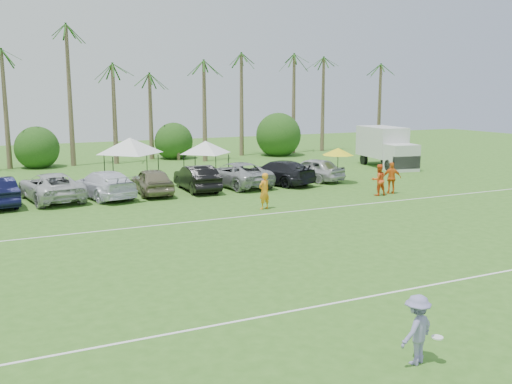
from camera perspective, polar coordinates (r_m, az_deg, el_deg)
name	(u,v)px	position (r m, az deg, el deg)	size (l,w,h in m)	color
ground	(395,324)	(16.36, 13.74, -12.70)	(120.00, 120.00, 0.00)	#37691F
field_lines	(265,250)	(22.74, 0.93, -5.85)	(80.00, 12.10, 0.01)	white
palm_tree_3	(2,41)	(49.77, -24.03, 13.66)	(2.40, 2.40, 11.90)	brown
palm_tree_4	(58,75)	(49.94, -19.15, 10.98)	(2.40, 2.40, 8.90)	brown
palm_tree_5	(108,65)	(50.58, -14.61, 12.18)	(2.40, 2.40, 9.90)	brown
palm_tree_6	(154,56)	(51.53, -10.16, 13.26)	(2.40, 2.40, 10.90)	brown
palm_tree_7	(197,47)	(52.79, -5.87, 14.21)	(2.40, 2.40, 11.90)	brown
palm_tree_8	(248,77)	(54.55, -0.77, 11.41)	(2.40, 2.40, 8.90)	brown
palm_tree_9	(295,69)	(56.84, 3.93, 12.22)	(2.40, 2.40, 9.90)	brown
palm_tree_10	(339,61)	(59.47, 8.25, 12.88)	(2.40, 2.40, 10.90)	brown
palm_tree_11	(371,53)	(61.81, 11.46, 13.46)	(2.40, 2.40, 11.90)	brown
bush_tree_1	(36,145)	(50.93, -21.15, 4.42)	(4.00, 4.00, 4.00)	brown
bush_tree_2	(175,140)	(53.16, -8.11, 5.21)	(4.00, 4.00, 4.00)	brown
bush_tree_3	(272,136)	(56.92, 1.59, 5.63)	(4.00, 4.00, 4.00)	brown
sideline_player_a	(264,191)	(30.37, 0.83, 0.10)	(0.71, 0.47, 1.95)	orange
sideline_player_b	(379,180)	(35.10, 12.17, 1.19)	(0.92, 0.72, 1.89)	#FA551B
sideline_player_c	(392,178)	(35.85, 13.42, 1.37)	(1.15, 0.48, 1.95)	orange
box_truck	(387,146)	(48.31, 12.93, 4.52)	(3.26, 6.62, 3.27)	silver
canopy_tent_left	(130,138)	(39.00, -12.51, 5.32)	(4.55, 4.55, 3.68)	black
canopy_tent_right	(206,141)	(41.09, -5.07, 5.11)	(3.89, 3.89, 3.15)	black
market_umbrella	(338,152)	(39.11, 8.21, 4.03)	(2.18, 2.18, 2.42)	black
frisbee_player	(417,329)	(14.03, 15.79, -13.09)	(1.21, 0.91, 1.66)	#837EB4
parked_car_2	(51,187)	(34.80, -19.82, 0.50)	(2.67, 5.80, 1.61)	silver
parked_car_3	(104,184)	(34.75, -14.99, 0.75)	(2.26, 5.55, 1.61)	white
parked_car_4	(152,181)	(35.37, -10.37, 1.09)	(1.90, 4.73, 1.61)	#776F53
parked_car_5	(197,178)	(36.23, -5.94, 1.41)	(1.71, 4.89, 1.61)	black
parked_car_6	(236,174)	(37.66, -1.98, 1.79)	(2.67, 5.80, 1.61)	#9D9EA1
parked_car_7	(278,172)	(38.56, 2.20, 1.99)	(2.26, 5.55, 1.61)	black
parked_car_8	(313,169)	(40.21, 5.69, 2.28)	(1.90, 4.73, 1.61)	silver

